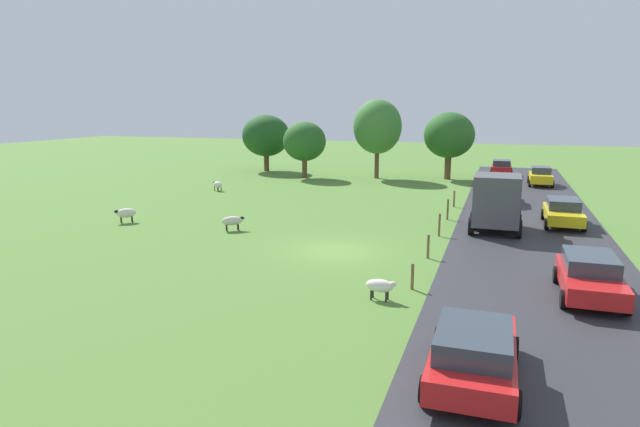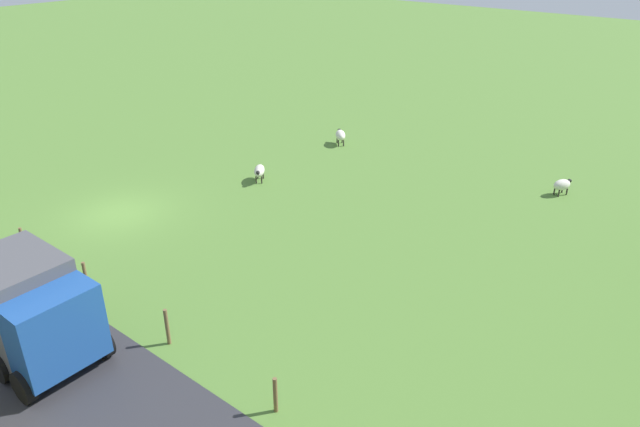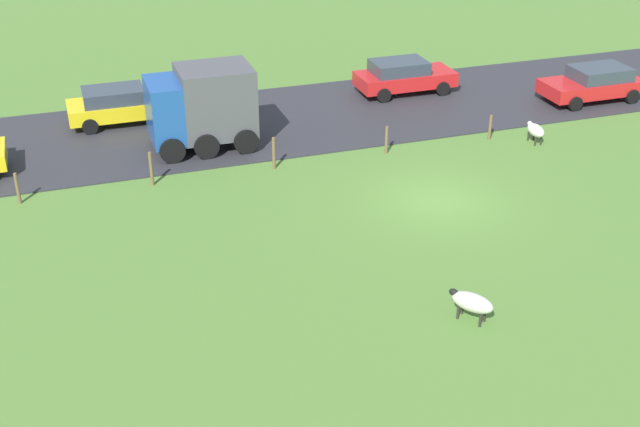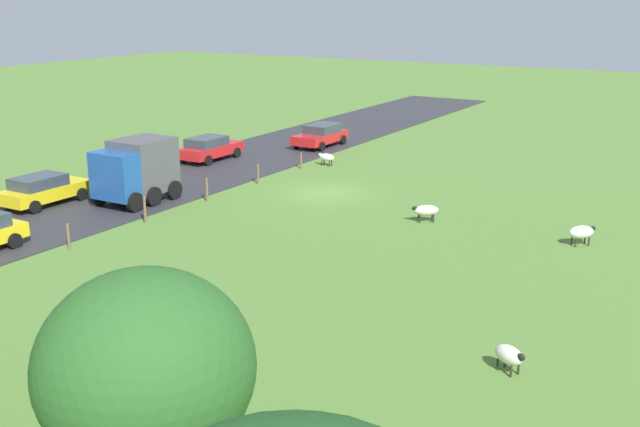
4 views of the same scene
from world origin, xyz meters
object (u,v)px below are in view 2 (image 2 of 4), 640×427
object	(u,v)px
sheep_3	(340,135)
sheep_0	(562,185)
sheep_1	(259,171)
truck_0	(30,310)

from	to	relation	value
sheep_3	sheep_0	bearing A→B (deg)	94.02
sheep_1	truck_0	distance (m)	14.57
sheep_0	sheep_3	size ratio (longest dim) A/B	0.91
sheep_3	sheep_1	bearing A→B (deg)	1.02
sheep_3	truck_0	size ratio (longest dim) A/B	0.30
sheep_0	truck_0	world-z (taller)	truck_0
sheep_0	truck_0	bearing A→B (deg)	-20.61
sheep_0	sheep_1	xyz separation A→B (m)	(7.87, -12.51, 0.03)
sheep_1	sheep_3	distance (m)	6.98
sheep_0	truck_0	xyz separation A→B (m)	(21.73, -8.17, 1.22)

